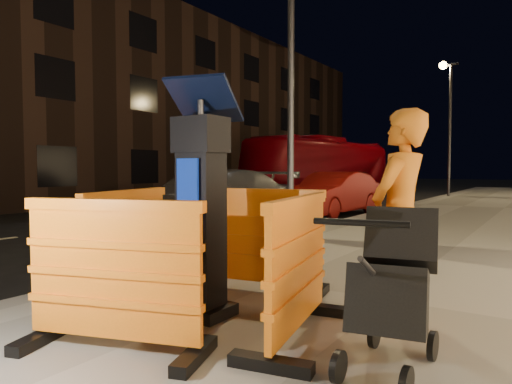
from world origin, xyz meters
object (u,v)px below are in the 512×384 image
Objects in this scene: parking_kiosk at (201,206)px; car_silver at (210,240)px; man at (400,217)px; car_red at (333,215)px; barrier_front at (113,276)px; barrier_back at (261,240)px; stroller at (390,293)px; barrier_kerbside at (127,244)px; barrier_bldgside at (298,268)px; bus_doubledecker at (323,198)px.

parking_kiosk is 0.40× the size of car_silver.
car_silver is 5.86m from man.
car_red is at bearing -144.46° from man.
parking_kiosk reaches higher than man.
car_silver is at bearing 115.03° from parking_kiosk.
man reaches higher than barrier_front.
barrier_back is at bearing 71.67° from barrier_front.
barrier_kerbside is at bearing 165.14° from stroller.
barrier_front is 1.00× the size of barrier_bldgside.
barrier_back is 1.56m from man.
stroller reaches higher than car_red.
bus_doubledecker is 10.31× the size of stroller.
stroller reaches higher than car_silver.
stroller is at bearing -114.32° from barrier_bldgside.
car_silver is 5.84m from car_red.
barrier_bldgside is at bearing 155.89° from stroller.
car_red is 10.31m from man.
car_red is 2.28× the size of man.
barrier_back is at bearing 76.67° from parking_kiosk.
barrier_back is 1.00× the size of barrier_bldgside.
barrier_kerbside is 2.58m from man.
barrier_back is 0.28× the size of car_silver.
parking_kiosk reaches higher than bus_doubledecker.
barrier_back is at bearing 135.43° from stroller.
man is at bearing 12.53° from parking_kiosk.
barrier_bldgside is at bearing -105.33° from barrier_kerbside.
barrier_bldgside is (0.95, -0.95, 0.00)m from barrier_back.
barrier_kerbside is at bearing -145.33° from barrier_back.
bus_doubledecker is 5.83× the size of man.
barrier_bldgside is at bearing -55.33° from barrier_back.
car_red is (-4.05, 9.90, -0.69)m from barrier_bldgside.
stroller is (1.70, -1.12, -0.04)m from barrier_back.
car_red is at bearing 86.80° from car_silver.
barrier_kerbside is at bearing 166.67° from parking_kiosk.
barrier_kerbside is 0.78× the size of man.
barrier_back is 0.13× the size of bus_doubledecker.
car_red is at bearing 104.38° from stroller.
barrier_kerbside is at bearing -72.88° from car_red.
barrier_bldgside is at bearing 26.67° from barrier_front.
parking_kiosk reaches higher than barrier_kerbside.
man reaches higher than car_red.
barrier_kerbside is at bearing -63.01° from car_silver.
barrier_bldgside is at bearing -62.88° from car_red.
bus_doubledecker is (-6.81, 18.10, -0.69)m from barrier_front.
barrier_front is at bearing -103.33° from parking_kiosk.
barrier_back is (0.00, 0.95, -0.43)m from parking_kiosk.
car_silver is at bearing 13.80° from barrier_kerbside.
car_silver is 2.75× the size of man.
car_red is (0.11, 5.84, 0.00)m from car_silver.
barrier_kerbside is 18.14m from bus_doubledecker.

